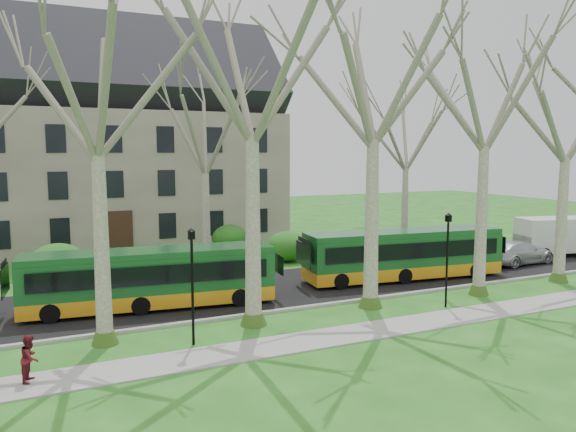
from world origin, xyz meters
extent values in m
plane|color=#245D1A|center=(0.00, 0.00, 0.00)|extent=(120.00, 120.00, 0.00)
cube|color=gray|center=(0.00, -2.50, 0.03)|extent=(70.00, 2.00, 0.06)
cube|color=black|center=(0.00, 5.50, 0.03)|extent=(80.00, 8.00, 0.06)
cube|color=#A5A39E|center=(0.00, 1.50, 0.07)|extent=(80.00, 0.25, 0.14)
cube|color=slate|center=(-6.00, 24.00, 5.00)|extent=(26.00, 12.00, 10.00)
cylinder|color=black|center=(-6.00, -1.00, 2.00)|extent=(0.10, 0.10, 4.00)
cube|color=black|center=(-6.00, -1.00, 4.15)|extent=(0.22, 0.22, 0.30)
cylinder|color=black|center=(6.00, -1.00, 2.00)|extent=(0.10, 0.10, 4.00)
cube|color=black|center=(6.00, -1.00, 4.15)|extent=(0.22, 0.22, 0.30)
ellipsoid|color=#1A5718|center=(-10.00, 12.00, 1.00)|extent=(2.60, 2.60, 2.00)
ellipsoid|color=#1A5718|center=(4.00, 12.00, 1.00)|extent=(2.60, 2.60, 2.00)
ellipsoid|color=#1A5718|center=(10.00, 12.00, 1.00)|extent=(2.60, 2.60, 2.00)
ellipsoid|color=#1A5718|center=(2.00, 18.00, 1.00)|extent=(2.60, 2.60, 2.00)
imported|color=silver|center=(16.82, 4.74, 0.81)|extent=(5.32, 2.50, 1.50)
imported|color=maroon|center=(-11.54, -2.19, 0.80)|extent=(0.76, 0.86, 1.47)
camera|label=1|loc=(-11.42, -20.85, 7.20)|focal=35.00mm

